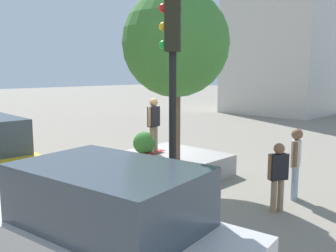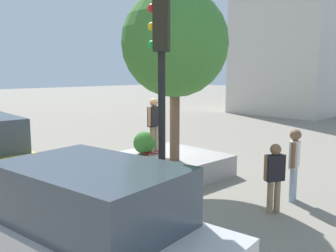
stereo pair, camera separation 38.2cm
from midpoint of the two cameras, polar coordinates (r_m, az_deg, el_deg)
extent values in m
plane|color=gray|center=(11.72, -3.24, -7.28)|extent=(120.00, 120.00, 0.00)
cube|color=gray|center=(11.40, -0.96, -6.06)|extent=(2.98, 2.99, 0.63)
cylinder|color=brown|center=(10.48, 0.12, 1.34)|extent=(0.28, 0.28, 2.48)
sphere|color=#3D7A33|center=(10.43, 0.12, 12.64)|extent=(2.97, 2.97, 2.97)
sphere|color=#2D6628|center=(11.44, -4.63, -2.62)|extent=(0.70, 0.70, 0.70)
cube|color=#A51E1E|center=(11.49, -3.15, -4.00)|extent=(0.23, 0.80, 0.02)
sphere|color=beige|center=(11.27, -3.79, -4.45)|extent=(0.06, 0.06, 0.06)
sphere|color=beige|center=(11.39, -4.37, -4.31)|extent=(0.06, 0.06, 0.06)
sphere|color=beige|center=(11.62, -1.95, -4.04)|extent=(0.06, 0.06, 0.06)
sphere|color=beige|center=(11.73, -2.53, -3.92)|extent=(0.06, 0.06, 0.06)
cylinder|color=#847056|center=(11.49, -2.90, -1.96)|extent=(0.14, 0.14, 0.79)
cylinder|color=#847056|center=(11.34, -3.43, -2.11)|extent=(0.14, 0.14, 0.79)
cube|color=black|center=(11.31, -3.19, 1.47)|extent=(0.29, 0.48, 0.62)
cylinder|color=#9E7251|center=(11.50, -2.55, 1.68)|extent=(0.10, 0.10, 0.58)
cylinder|color=#9E7251|center=(11.11, -3.86, 1.43)|extent=(0.10, 0.10, 0.58)
sphere|color=#9E7251|center=(11.26, -3.21, 3.67)|extent=(0.26, 0.26, 0.26)
cube|color=#B7B7BC|center=(5.38, -12.73, -18.07)|extent=(4.48, 2.37, 0.85)
cube|color=#38424C|center=(4.92, -11.37, -10.34)|extent=(2.59, 1.90, 0.77)
cylinder|color=black|center=(7.03, -14.51, -15.38)|extent=(0.75, 0.31, 0.73)
cylinder|color=black|center=(9.41, -20.26, -9.33)|extent=(0.78, 0.26, 0.77)
cylinder|color=black|center=(6.12, -1.09, -5.11)|extent=(0.12, 0.12, 3.48)
cube|color=black|center=(5.99, -1.15, 15.43)|extent=(0.36, 0.37, 0.85)
sphere|color=red|center=(6.05, -2.64, 17.71)|extent=(0.14, 0.14, 0.14)
sphere|color=gold|center=(6.01, -2.62, 15.07)|extent=(0.14, 0.14, 0.14)
sphere|color=green|center=(5.98, -2.60, 12.41)|extent=(0.14, 0.14, 0.14)
cylinder|color=#8C9EB7|center=(9.88, 17.96, -8.14)|extent=(0.15, 0.15, 0.85)
cylinder|color=#8C9EB7|center=(9.68, 17.82, -8.46)|extent=(0.15, 0.15, 0.85)
cube|color=silver|center=(9.60, 18.09, -3.98)|extent=(0.35, 0.52, 0.66)
cylinder|color=brown|center=(9.84, 18.26, -3.58)|extent=(0.10, 0.10, 0.63)
cylinder|color=brown|center=(9.35, 17.93, -4.18)|extent=(0.10, 0.10, 0.63)
sphere|color=brown|center=(9.51, 18.22, -1.21)|extent=(0.28, 0.28, 0.28)
cylinder|color=#847056|center=(8.78, 14.78, -10.41)|extent=(0.14, 0.14, 0.75)
cylinder|color=#847056|center=(8.87, 15.77, -10.24)|extent=(0.14, 0.14, 0.75)
cube|color=black|center=(8.64, 15.45, -6.10)|extent=(0.36, 0.46, 0.59)
cylinder|color=brown|center=(8.51, 14.19, -6.15)|extent=(0.09, 0.09, 0.56)
cylinder|color=brown|center=(8.75, 16.68, -5.84)|extent=(0.09, 0.09, 0.56)
sphere|color=brown|center=(8.54, 15.56, -3.38)|extent=(0.25, 0.25, 0.25)
cube|color=beige|center=(30.02, 17.02, 14.79)|extent=(7.15, 6.49, 13.37)
camera|label=1|loc=(0.19, -90.98, -0.15)|focal=39.52mm
camera|label=2|loc=(0.19, 89.02, 0.15)|focal=39.52mm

